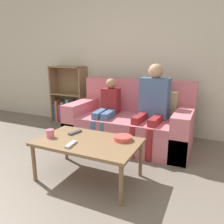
{
  "coord_description": "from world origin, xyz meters",
  "views": [
    {
      "loc": [
        1.09,
        -0.9,
        1.25
      ],
      "look_at": [
        0.01,
        1.44,
        0.6
      ],
      "focal_mm": 35.0,
      "sensor_mm": 36.0,
      "label": 1
    }
  ],
  "objects_px": {
    "person_adult": "(153,102)",
    "tv_remote_1": "(71,144)",
    "person_child": "(107,108)",
    "couch": "(131,123)",
    "bookshelf": "(69,102)",
    "coffee_table": "(88,144)",
    "tv_remote_0": "(75,132)",
    "cup_near": "(50,133)",
    "snack_bowl": "(123,138)"
  },
  "relations": [
    {
      "from": "tv_remote_0",
      "to": "person_adult",
      "type": "bearing_deg",
      "value": 68.0
    },
    {
      "from": "person_adult",
      "to": "cup_near",
      "type": "height_order",
      "value": "person_adult"
    },
    {
      "from": "person_child",
      "to": "cup_near",
      "type": "relative_size",
      "value": 10.86
    },
    {
      "from": "coffee_table",
      "to": "snack_bowl",
      "type": "height_order",
      "value": "snack_bowl"
    },
    {
      "from": "bookshelf",
      "to": "person_child",
      "type": "xyz_separation_m",
      "value": [
        1.12,
        -0.62,
        0.14
      ]
    },
    {
      "from": "person_adult",
      "to": "person_child",
      "type": "xyz_separation_m",
      "value": [
        -0.65,
        -0.05,
        -0.14
      ]
    },
    {
      "from": "person_adult",
      "to": "tv_remote_1",
      "type": "height_order",
      "value": "person_adult"
    },
    {
      "from": "cup_near",
      "to": "tv_remote_0",
      "type": "relative_size",
      "value": 0.49
    },
    {
      "from": "person_adult",
      "to": "tv_remote_0",
      "type": "bearing_deg",
      "value": -120.27
    },
    {
      "from": "bookshelf",
      "to": "tv_remote_1",
      "type": "distance_m",
      "value": 2.22
    },
    {
      "from": "snack_bowl",
      "to": "tv_remote_0",
      "type": "bearing_deg",
      "value": -176.52
    },
    {
      "from": "coffee_table",
      "to": "person_adult",
      "type": "height_order",
      "value": "person_adult"
    },
    {
      "from": "couch",
      "to": "cup_near",
      "type": "height_order",
      "value": "couch"
    },
    {
      "from": "tv_remote_0",
      "to": "tv_remote_1",
      "type": "bearing_deg",
      "value": -50.43
    },
    {
      "from": "person_child",
      "to": "tv_remote_0",
      "type": "bearing_deg",
      "value": -92.5
    },
    {
      "from": "coffee_table",
      "to": "cup_near",
      "type": "distance_m",
      "value": 0.42
    },
    {
      "from": "couch",
      "to": "tv_remote_1",
      "type": "height_order",
      "value": "couch"
    },
    {
      "from": "coffee_table",
      "to": "tv_remote_0",
      "type": "bearing_deg",
      "value": 151.93
    },
    {
      "from": "tv_remote_1",
      "to": "person_child",
      "type": "bearing_deg",
      "value": 91.43
    },
    {
      "from": "person_child",
      "to": "tv_remote_1",
      "type": "bearing_deg",
      "value": -85.33
    },
    {
      "from": "cup_near",
      "to": "tv_remote_1",
      "type": "height_order",
      "value": "cup_near"
    },
    {
      "from": "tv_remote_0",
      "to": "tv_remote_1",
      "type": "relative_size",
      "value": 1.01
    },
    {
      "from": "bookshelf",
      "to": "tv_remote_1",
      "type": "xyz_separation_m",
      "value": [
        1.31,
        -1.8,
        0.04
      ]
    },
    {
      "from": "bookshelf",
      "to": "coffee_table",
      "type": "relative_size",
      "value": 1.04
    },
    {
      "from": "bookshelf",
      "to": "person_adult",
      "type": "height_order",
      "value": "person_adult"
    },
    {
      "from": "person_child",
      "to": "cup_near",
      "type": "distance_m",
      "value": 1.11
    },
    {
      "from": "tv_remote_0",
      "to": "snack_bowl",
      "type": "bearing_deg",
      "value": 15.33
    },
    {
      "from": "bookshelf",
      "to": "snack_bowl",
      "type": "relative_size",
      "value": 5.7
    },
    {
      "from": "person_child",
      "to": "coffee_table",
      "type": "bearing_deg",
      "value": -79.44
    },
    {
      "from": "couch",
      "to": "person_adult",
      "type": "bearing_deg",
      "value": -14.43
    },
    {
      "from": "couch",
      "to": "bookshelf",
      "type": "height_order",
      "value": "bookshelf"
    },
    {
      "from": "tv_remote_1",
      "to": "snack_bowl",
      "type": "xyz_separation_m",
      "value": [
        0.4,
        0.34,
        0.01
      ]
    },
    {
      "from": "couch",
      "to": "bookshelf",
      "type": "xyz_separation_m",
      "value": [
        -1.44,
        0.48,
        0.1
      ]
    },
    {
      "from": "bookshelf",
      "to": "cup_near",
      "type": "distance_m",
      "value": 1.97
    },
    {
      "from": "cup_near",
      "to": "tv_remote_0",
      "type": "height_order",
      "value": "cup_near"
    },
    {
      "from": "coffee_table",
      "to": "tv_remote_1",
      "type": "xyz_separation_m",
      "value": [
        -0.08,
        -0.17,
        0.05
      ]
    },
    {
      "from": "coffee_table",
      "to": "tv_remote_1",
      "type": "height_order",
      "value": "tv_remote_1"
    },
    {
      "from": "bookshelf",
      "to": "snack_bowl",
      "type": "height_order",
      "value": "bookshelf"
    },
    {
      "from": "person_adult",
      "to": "snack_bowl",
      "type": "height_order",
      "value": "person_adult"
    },
    {
      "from": "couch",
      "to": "tv_remote_1",
      "type": "distance_m",
      "value": 1.34
    },
    {
      "from": "couch",
      "to": "person_child",
      "type": "bearing_deg",
      "value": -155.88
    },
    {
      "from": "snack_bowl",
      "to": "person_child",
      "type": "bearing_deg",
      "value": 124.66
    },
    {
      "from": "bookshelf",
      "to": "person_child",
      "type": "height_order",
      "value": "bookshelf"
    },
    {
      "from": "person_adult",
      "to": "tv_remote_1",
      "type": "xyz_separation_m",
      "value": [
        -0.47,
        -1.24,
        -0.23
      ]
    },
    {
      "from": "coffee_table",
      "to": "cup_near",
      "type": "xyz_separation_m",
      "value": [
        -0.41,
        -0.08,
        0.08
      ]
    },
    {
      "from": "couch",
      "to": "cup_near",
      "type": "xyz_separation_m",
      "value": [
        -0.45,
        -1.23,
        0.17
      ]
    },
    {
      "from": "person_child",
      "to": "tv_remote_1",
      "type": "distance_m",
      "value": 1.2
    },
    {
      "from": "couch",
      "to": "tv_remote_0",
      "type": "bearing_deg",
      "value": -105.64
    },
    {
      "from": "couch",
      "to": "cup_near",
      "type": "relative_size",
      "value": 20.24
    },
    {
      "from": "couch",
      "to": "snack_bowl",
      "type": "bearing_deg",
      "value": -74.49
    }
  ]
}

